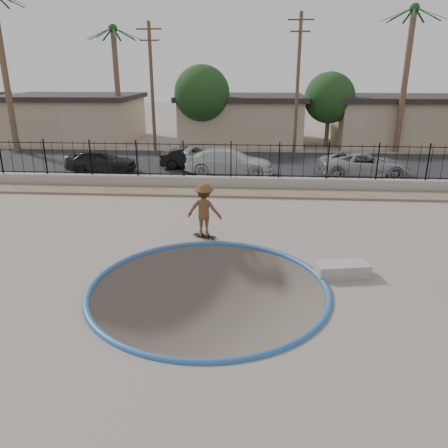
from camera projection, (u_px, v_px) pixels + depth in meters
name	position (u px, v px, depth m)	size (l,w,h in m)	color
ground	(232.00, 199.00, 25.22)	(120.00, 120.00, 2.20)	slate
bowl_pit	(209.00, 288.00, 12.64)	(6.84, 6.84, 1.80)	#473E36
coping_ring	(209.00, 288.00, 12.64)	(7.04, 7.04, 0.20)	#2C588F
rock_strip	(230.00, 193.00, 22.21)	(42.00, 1.60, 0.11)	#856E57
retaining_wall	(231.00, 183.00, 23.16)	(42.00, 0.45, 0.60)	#9D968A
fence	(231.00, 160.00, 22.76)	(40.00, 0.04, 1.80)	black
street	(236.00, 162.00, 29.55)	(90.00, 8.00, 0.04)	black
house_west	(73.00, 117.00, 38.83)	(11.60, 8.60, 3.90)	tan
house_center	(242.00, 118.00, 37.82)	(10.60, 8.60, 3.90)	tan
house_east	(407.00, 119.00, 36.87)	(12.60, 8.60, 3.90)	tan
palm_left	(0.00, 40.00, 30.85)	(2.30, 2.30, 11.30)	brown
palm_mid	(115.00, 60.00, 34.56)	(2.30, 2.30, 9.30)	brown
palm_right	(409.00, 49.00, 30.98)	(2.30, 2.30, 10.30)	brown
utility_pole_left	(152.00, 89.00, 30.26)	(1.70, 0.24, 9.00)	#473323
utility_pole_mid	(297.00, 85.00, 29.50)	(1.70, 0.24, 9.50)	#473323
street_tree_left	(202.00, 93.00, 33.99)	(4.32, 4.32, 6.36)	#473323
street_tree_mid	(330.00, 98.00, 34.37)	(3.96, 3.96, 5.83)	#473323
skater	(204.00, 212.00, 16.10)	(1.30, 0.75, 2.01)	brown
skateboard	(205.00, 236.00, 16.42)	(0.91, 0.56, 0.08)	black
concrete_ledge	(342.00, 269.00, 13.37)	(1.60, 0.70, 0.40)	#9A9588
car_a	(101.00, 161.00, 26.47)	(1.67, 4.15, 1.42)	black
car_b	(192.00, 158.00, 27.63)	(1.37, 3.94, 1.30)	black
car_c	(229.00, 162.00, 25.93)	(2.14, 5.26, 1.53)	silver
car_d	(364.00, 164.00, 25.41)	(2.36, 5.12, 1.42)	#9EA1A7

